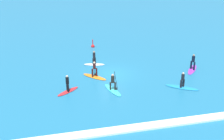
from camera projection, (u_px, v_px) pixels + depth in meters
name	position (u px, v px, depth m)	size (l,w,h in m)	color
ground_plane	(112.00, 74.00, 33.61)	(120.00, 120.00, 0.00)	#1E6B93
surfer_on_red_board	(68.00, 87.00, 29.52)	(2.44, 2.06, 1.74)	red
surfer_on_white_board	(94.00, 61.00, 36.01)	(2.52, 1.31, 1.71)	white
surfer_on_orange_board	(95.00, 74.00, 32.72)	(2.58, 2.69, 2.36)	orange
surfer_on_blue_board	(182.00, 85.00, 30.37)	(3.13, 2.55, 1.67)	#1E8CD1
surfer_on_teal_board	(113.00, 87.00, 29.78)	(1.45, 3.10, 2.09)	#33C6CC
surfer_on_purple_board	(193.00, 66.00, 34.57)	(2.54, 2.96, 1.86)	purple
marker_buoy	(93.00, 46.00, 42.12)	(0.50, 0.50, 1.21)	red
wave_crest	(144.00, 127.00, 23.94)	(25.61, 0.90, 0.18)	white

